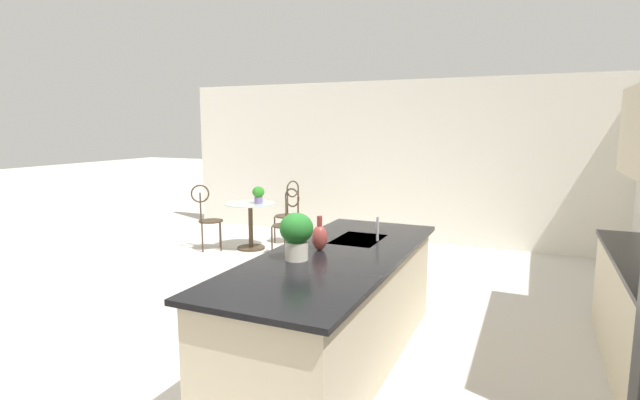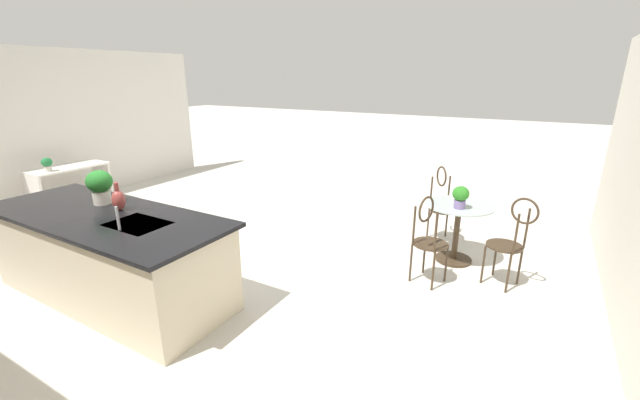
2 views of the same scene
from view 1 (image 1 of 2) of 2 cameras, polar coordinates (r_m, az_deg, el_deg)
name	(u,v)px [view 1 (image 1 of 2)]	position (r m, az deg, el deg)	size (l,w,h in m)	color
ground_plane	(265,329)	(4.88, -6.43, -14.82)	(40.00, 40.00, 0.00)	beige
wall_left_window	(390,161)	(8.45, 8.18, 4.55)	(0.12, 7.80, 2.70)	silver
kitchen_island	(335,307)	(4.11, 1.82, -12.41)	(2.80, 1.06, 0.92)	beige
bistro_table	(251,221)	(7.81, -8.12, -2.48)	(0.80, 0.80, 0.74)	#3D2D1E
chair_near_window	(207,214)	(7.85, -13.10, -1.62)	(0.53, 0.53, 1.04)	#3D2D1E
chair_by_island	(288,219)	(7.28, -3.80, -2.20)	(0.47, 0.52, 1.04)	#3D2D1E
chair_toward_desk	(289,209)	(8.14, -3.66, -1.05)	(0.52, 0.48, 1.04)	#3D2D1E
sink_faucet	(378,229)	(4.39, 6.75, -3.38)	(0.02, 0.02, 0.22)	#B2B5BA
potted_plant_on_table	(258,194)	(7.68, -7.22, 0.74)	(0.19, 0.19, 0.27)	#7A669E
potted_plant_counter_near	(296,233)	(3.73, -2.77, -3.90)	(0.26, 0.26, 0.37)	beige
vase_on_counter	(320,237)	(4.05, -0.05, -4.34)	(0.13, 0.13, 0.29)	#993D38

